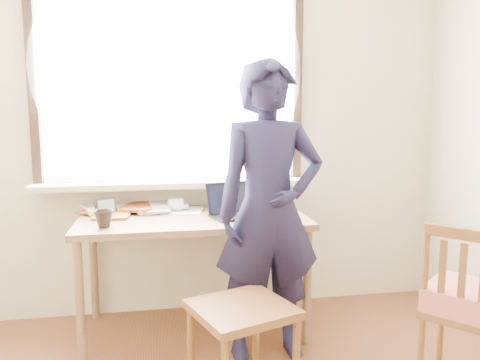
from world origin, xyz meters
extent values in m
cube|color=beige|center=(0.00, 2.00, 1.30)|extent=(3.50, 0.02, 2.60)
cube|color=white|center=(-0.20, 1.99, 1.60)|extent=(1.70, 0.01, 1.30)
cube|color=black|center=(-0.20, 1.97, 0.92)|extent=(1.82, 0.06, 0.06)
cube|color=black|center=(-1.08, 1.97, 1.60)|extent=(0.06, 0.06, 1.30)
cube|color=black|center=(0.68, 1.97, 1.60)|extent=(0.06, 0.06, 1.30)
cube|color=beige|center=(-0.20, 1.90, 0.93)|extent=(1.85, 0.20, 0.04)
cube|color=white|center=(-0.20, 1.91, 1.70)|extent=(1.95, 0.02, 1.65)
cube|color=brown|center=(-0.09, 1.63, 0.74)|extent=(1.42, 0.71, 0.04)
cylinder|color=brown|center=(-0.75, 1.33, 0.36)|extent=(0.05, 0.05, 0.72)
cylinder|color=brown|center=(-0.75, 1.93, 0.36)|extent=(0.05, 0.05, 0.72)
cylinder|color=brown|center=(0.57, 1.33, 0.36)|extent=(0.05, 0.05, 0.72)
cylinder|color=brown|center=(0.57, 1.93, 0.36)|extent=(0.05, 0.05, 0.72)
cube|color=black|center=(0.17, 1.55, 0.77)|extent=(0.35, 0.29, 0.02)
cube|color=black|center=(0.14, 1.65, 0.87)|extent=(0.31, 0.15, 0.20)
cube|color=black|center=(0.14, 1.65, 0.87)|extent=(0.27, 0.13, 0.16)
cube|color=black|center=(0.18, 1.54, 0.77)|extent=(0.29, 0.20, 0.00)
imported|color=white|center=(-0.19, 1.80, 0.81)|extent=(0.14, 0.14, 0.09)
imported|color=black|center=(-0.61, 1.44, 0.81)|extent=(0.15, 0.15, 0.10)
ellipsoid|color=black|center=(0.35, 1.53, 0.78)|extent=(0.10, 0.07, 0.04)
cube|color=white|center=(-0.15, 1.80, 0.77)|extent=(0.28, 0.31, 0.01)
cube|color=white|center=(-0.70, 1.75, 0.78)|extent=(0.30, 0.30, 0.02)
cube|color=white|center=(-0.51, 1.85, 0.77)|extent=(0.38, 0.38, 0.01)
cube|color=yellow|center=(-0.27, 1.79, 0.79)|extent=(0.22, 0.29, 0.02)
cube|color=white|center=(-0.29, 1.88, 0.79)|extent=(0.37, 0.35, 0.02)
cube|color=white|center=(-0.17, 1.83, 0.79)|extent=(0.32, 0.35, 0.01)
cube|color=#2C538F|center=(-0.23, 1.90, 0.79)|extent=(0.28, 0.29, 0.01)
imported|color=white|center=(-0.44, 1.83, 0.78)|extent=(0.22, 0.29, 0.03)
imported|color=white|center=(0.26, 1.91, 0.77)|extent=(0.33, 0.32, 0.02)
cube|color=black|center=(-0.63, 1.73, 0.82)|extent=(0.13, 0.09, 0.11)
cube|color=#2E682E|center=(-0.63, 1.73, 0.82)|extent=(0.10, 0.06, 0.08)
cube|color=brown|center=(0.09, 0.89, 0.45)|extent=(0.58, 0.57, 0.04)
cylinder|color=brown|center=(-0.16, 1.00, 0.21)|extent=(0.04, 0.04, 0.43)
cylinder|color=brown|center=(0.34, 0.78, 0.21)|extent=(0.04, 0.04, 0.43)
cylinder|color=brown|center=(0.21, 1.13, 0.21)|extent=(0.04, 0.04, 0.43)
cube|color=brown|center=(1.25, 0.76, 0.39)|extent=(0.55, 0.56, 0.04)
cylinder|color=brown|center=(1.26, 1.00, 0.19)|extent=(0.03, 0.03, 0.38)
cylinder|color=brown|center=(1.01, 0.79, 0.19)|extent=(0.03, 0.03, 0.38)
cylinder|color=brown|center=(1.00, 0.79, 0.64)|extent=(0.03, 0.03, 0.46)
cube|color=brown|center=(1.12, 0.65, 0.84)|extent=(0.26, 0.30, 0.05)
cube|color=brown|center=(1.12, 0.65, 0.61)|extent=(0.03, 0.04, 0.37)
cube|color=brown|center=(1.06, 0.72, 0.61)|extent=(0.03, 0.04, 0.37)
cube|color=red|center=(1.25, 0.76, 0.47)|extent=(0.54, 0.54, 0.12)
imported|color=black|center=(0.31, 1.26, 0.85)|extent=(0.65, 0.44, 1.71)
camera|label=1|loc=(-0.31, -1.27, 1.41)|focal=35.00mm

